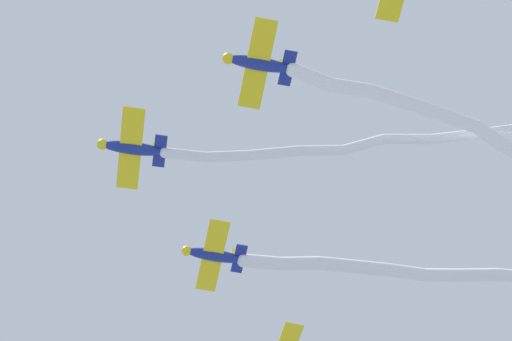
{
  "coord_description": "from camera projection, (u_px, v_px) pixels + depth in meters",
  "views": [
    {
      "loc": [
        26.56,
        -5.62,
        5.46
      ],
      "look_at": [
        -3.59,
        4.06,
        57.96
      ],
      "focal_mm": 67.41,
      "sensor_mm": 36.0,
      "label": 1
    }
  ],
  "objects": [
    {
      "name": "smoke_trail_lead",
      "position": [
        380.0,
        142.0,
        62.07
      ],
      "size": [
        9.95,
        26.66,
        4.33
      ],
      "color": "white"
    },
    {
      "name": "airplane_lead",
      "position": [
        131.0,
        148.0,
        60.46
      ],
      "size": [
        6.03,
        4.55,
        1.49
      ],
      "rotation": [
        0.0,
        0.0,
        4.55
      ],
      "color": "navy"
    },
    {
      "name": "airplane_left_wing",
      "position": [
        258.0,
        64.0,
        57.45
      ],
      "size": [
        6.01,
        4.52,
        1.49
      ],
      "rotation": [
        0.0,
        0.0,
        4.59
      ],
      "color": "navy"
    },
    {
      "name": "smoke_trail_right_wing",
      "position": [
        412.0,
        271.0,
        68.62
      ],
      "size": [
        3.79,
        25.67,
        5.07
      ],
      "color": "white"
    },
    {
      "name": "airplane_right_wing",
      "position": [
        213.0,
        255.0,
        65.13
      ],
      "size": [
        6.0,
        4.5,
        1.49
      ],
      "rotation": [
        0.0,
        0.0,
        4.6
      ],
      "color": "navy"
    },
    {
      "name": "smoke_trail_left_wing",
      "position": [
        439.0,
        120.0,
        59.94
      ],
      "size": [
        3.43,
        20.64,
        2.31
      ],
      "color": "white"
    }
  ]
}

